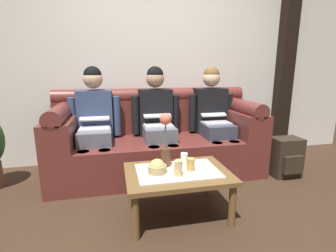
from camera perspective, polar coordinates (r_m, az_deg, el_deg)
name	(u,v)px	position (r m, az deg, el deg)	size (l,w,h in m)	color
ground_plane	(184,229)	(2.05, 3.72, -22.49)	(14.00, 14.00, 0.00)	#382619
back_wall_patterned	(149,48)	(3.35, -4.35, 17.30)	(6.00, 0.12, 2.90)	silver
timber_pillar	(286,50)	(3.99, 25.34, 15.43)	(0.20, 0.20, 2.90)	black
couch	(157,141)	(2.93, -2.52, -3.36)	(2.32, 0.88, 0.96)	maroon
person_left	(95,119)	(2.83, -16.40, 1.55)	(0.56, 0.67, 1.22)	#595B66
person_middle	(157,116)	(2.86, -2.56, 2.19)	(0.56, 0.67, 1.22)	#595B66
person_right	(213,114)	(3.05, 10.25, 2.67)	(0.56, 0.67, 1.22)	#383D4C
coffee_table	(178,177)	(2.06, 2.20, -11.59)	(0.84, 0.59, 0.39)	brown
flower_vase	(166,139)	(2.05, -0.57, -3.08)	(0.10, 0.10, 0.45)	brown
snack_bowl	(157,167)	(1.98, -2.48, -9.45)	(0.14, 0.14, 0.12)	tan
cup_near_left	(191,164)	(2.03, 5.19, -8.71)	(0.06, 0.06, 0.10)	gold
cup_near_right	(178,168)	(1.92, 2.36, -9.57)	(0.06, 0.06, 0.12)	#DBB77A
cup_far_center	(184,158)	(2.16, 3.71, -7.42)	(0.06, 0.06, 0.09)	white
backpack_right	(286,157)	(3.13, 25.34, -6.50)	(0.32, 0.27, 0.44)	#2D2319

